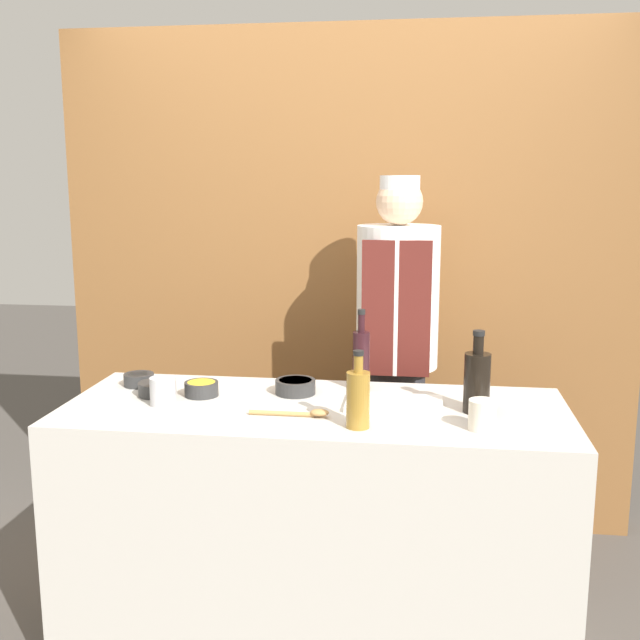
{
  "coord_description": "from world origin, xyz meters",
  "views": [
    {
      "loc": [
        0.36,
        -2.48,
        1.7
      ],
      "look_at": [
        0.0,
        0.14,
        1.2
      ],
      "focal_mm": 42.0,
      "sensor_mm": 36.0,
      "label": 1
    }
  ],
  "objects_px": {
    "sauce_bowl_green": "(139,379)",
    "bottle_wine": "(361,358)",
    "cutting_board": "(394,404)",
    "cup_cream": "(482,415)",
    "cup_steel": "(163,391)",
    "sauce_bowl_brown": "(157,388)",
    "sauce_bowl_red": "(295,386)",
    "bottle_soy": "(477,381)",
    "sauce_bowl_yellow": "(201,388)",
    "chef_center": "(396,359)",
    "bottle_vinegar": "(358,398)",
    "wooden_spoon": "(302,413)"
  },
  "relations": [
    {
      "from": "cup_cream",
      "to": "sauce_bowl_red",
      "type": "bearing_deg",
      "value": 153.95
    },
    {
      "from": "sauce_bowl_brown",
      "to": "cup_steel",
      "type": "height_order",
      "value": "cup_steel"
    },
    {
      "from": "chef_center",
      "to": "bottle_vinegar",
      "type": "bearing_deg",
      "value": -95.71
    },
    {
      "from": "sauce_bowl_red",
      "to": "sauce_bowl_yellow",
      "type": "bearing_deg",
      "value": -167.51
    },
    {
      "from": "sauce_bowl_green",
      "to": "bottle_wine",
      "type": "xyz_separation_m",
      "value": [
        0.85,
        0.07,
        0.09
      ]
    },
    {
      "from": "sauce_bowl_green",
      "to": "cup_steel",
      "type": "relative_size",
      "value": 1.16
    },
    {
      "from": "sauce_bowl_green",
      "to": "cutting_board",
      "type": "relative_size",
      "value": 0.34
    },
    {
      "from": "bottle_vinegar",
      "to": "bottle_soy",
      "type": "bearing_deg",
      "value": 29.09
    },
    {
      "from": "sauce_bowl_brown",
      "to": "sauce_bowl_green",
      "type": "bearing_deg",
      "value": 134.89
    },
    {
      "from": "sauce_bowl_yellow",
      "to": "sauce_bowl_red",
      "type": "relative_size",
      "value": 0.83
    },
    {
      "from": "cup_steel",
      "to": "bottle_soy",
      "type": "bearing_deg",
      "value": 3.49
    },
    {
      "from": "sauce_bowl_red",
      "to": "cup_cream",
      "type": "bearing_deg",
      "value": -26.05
    },
    {
      "from": "sauce_bowl_green",
      "to": "cutting_board",
      "type": "distance_m",
      "value": 0.99
    },
    {
      "from": "wooden_spoon",
      "to": "chef_center",
      "type": "bearing_deg",
      "value": 70.72
    },
    {
      "from": "cutting_board",
      "to": "cup_cream",
      "type": "distance_m",
      "value": 0.35
    },
    {
      "from": "bottle_wine",
      "to": "cup_steel",
      "type": "distance_m",
      "value": 0.73
    },
    {
      "from": "cutting_board",
      "to": "sauce_bowl_brown",
      "type": "bearing_deg",
      "value": 178.55
    },
    {
      "from": "bottle_vinegar",
      "to": "cup_cream",
      "type": "height_order",
      "value": "bottle_vinegar"
    },
    {
      "from": "sauce_bowl_brown",
      "to": "sauce_bowl_red",
      "type": "relative_size",
      "value": 0.92
    },
    {
      "from": "sauce_bowl_red",
      "to": "bottle_wine",
      "type": "xyz_separation_m",
      "value": [
        0.23,
        0.09,
        0.09
      ]
    },
    {
      "from": "bottle_wine",
      "to": "chef_center",
      "type": "relative_size",
      "value": 0.18
    },
    {
      "from": "sauce_bowl_red",
      "to": "bottle_vinegar",
      "type": "xyz_separation_m",
      "value": [
        0.26,
        -0.35,
        0.07
      ]
    },
    {
      "from": "bottle_soy",
      "to": "wooden_spoon",
      "type": "xyz_separation_m",
      "value": [
        -0.58,
        -0.13,
        -0.1
      ]
    },
    {
      "from": "sauce_bowl_red",
      "to": "bottle_vinegar",
      "type": "height_order",
      "value": "bottle_vinegar"
    },
    {
      "from": "sauce_bowl_green",
      "to": "cup_cream",
      "type": "relative_size",
      "value": 1.18
    },
    {
      "from": "sauce_bowl_red",
      "to": "cup_cream",
      "type": "xyz_separation_m",
      "value": [
        0.65,
        -0.32,
        0.02
      ]
    },
    {
      "from": "sauce_bowl_brown",
      "to": "cup_cream",
      "type": "xyz_separation_m",
      "value": [
        1.15,
        -0.23,
        0.02
      ]
    },
    {
      "from": "sauce_bowl_brown",
      "to": "cutting_board",
      "type": "bearing_deg",
      "value": -1.45
    },
    {
      "from": "sauce_bowl_green",
      "to": "bottle_wine",
      "type": "height_order",
      "value": "bottle_wine"
    },
    {
      "from": "sauce_bowl_red",
      "to": "bottle_wine",
      "type": "distance_m",
      "value": 0.27
    },
    {
      "from": "sauce_bowl_yellow",
      "to": "chef_center",
      "type": "xyz_separation_m",
      "value": [
        0.69,
        0.62,
        -0.02
      ]
    },
    {
      "from": "cup_steel",
      "to": "chef_center",
      "type": "xyz_separation_m",
      "value": [
        0.79,
        0.75,
        -0.04
      ]
    },
    {
      "from": "cutting_board",
      "to": "bottle_soy",
      "type": "relative_size",
      "value": 1.18
    },
    {
      "from": "bottle_wine",
      "to": "chef_center",
      "type": "xyz_separation_m",
      "value": [
        0.12,
        0.46,
        -0.11
      ]
    },
    {
      "from": "sauce_bowl_yellow",
      "to": "cup_steel",
      "type": "height_order",
      "value": "cup_steel"
    },
    {
      "from": "sauce_bowl_green",
      "to": "cup_steel",
      "type": "bearing_deg",
      "value": -52.11
    },
    {
      "from": "bottle_soy",
      "to": "cup_steel",
      "type": "xyz_separation_m",
      "value": [
        -1.08,
        -0.07,
        -0.06
      ]
    },
    {
      "from": "sauce_bowl_yellow",
      "to": "bottle_wine",
      "type": "distance_m",
      "value": 0.6
    },
    {
      "from": "cutting_board",
      "to": "bottle_soy",
      "type": "height_order",
      "value": "bottle_soy"
    },
    {
      "from": "bottle_soy",
      "to": "bottle_wine",
      "type": "bearing_deg",
      "value": 151.02
    },
    {
      "from": "sauce_bowl_green",
      "to": "sauce_bowl_brown",
      "type": "xyz_separation_m",
      "value": [
        0.11,
        -0.11,
        0.0
      ]
    },
    {
      "from": "sauce_bowl_yellow",
      "to": "cup_cream",
      "type": "bearing_deg",
      "value": -13.91
    },
    {
      "from": "sauce_bowl_brown",
      "to": "bottle_vinegar",
      "type": "height_order",
      "value": "bottle_vinegar"
    },
    {
      "from": "cup_cream",
      "to": "cutting_board",
      "type": "bearing_deg",
      "value": 143.8
    },
    {
      "from": "sauce_bowl_brown",
      "to": "bottle_wine",
      "type": "relative_size",
      "value": 0.45
    },
    {
      "from": "sauce_bowl_green",
      "to": "chef_center",
      "type": "height_order",
      "value": "chef_center"
    },
    {
      "from": "bottle_wine",
      "to": "bottle_soy",
      "type": "bearing_deg",
      "value": -28.98
    },
    {
      "from": "cup_cream",
      "to": "chef_center",
      "type": "relative_size",
      "value": 0.06
    },
    {
      "from": "sauce_bowl_green",
      "to": "cup_cream",
      "type": "height_order",
      "value": "cup_cream"
    },
    {
      "from": "bottle_vinegar",
      "to": "chef_center",
      "type": "xyz_separation_m",
      "value": [
        0.09,
        0.9,
        -0.09
      ]
    }
  ]
}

